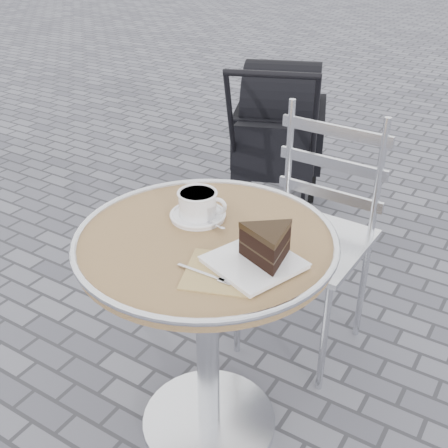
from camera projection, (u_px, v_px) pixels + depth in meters
The scene contains 6 objects.
ground at pixel (209, 424), 1.88m from camera, with size 80.00×80.00×0.00m, color slate.
cafe_table at pixel (207, 287), 1.59m from camera, with size 0.72×0.72×0.74m.
cappuccino_set at pixel (198, 206), 1.59m from camera, with size 0.18×0.16×0.08m.
cake_plate_set at pixel (264, 249), 1.37m from camera, with size 0.31×0.31×0.11m.
bistro_chair at pixel (320, 207), 2.02m from camera, with size 0.42×0.42×0.91m.
baby_stroller at pixel (278, 144), 2.91m from camera, with size 0.72×0.99×0.94m.
Camera 1 is at (0.73, -1.07, 1.52)m, focal length 45.00 mm.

